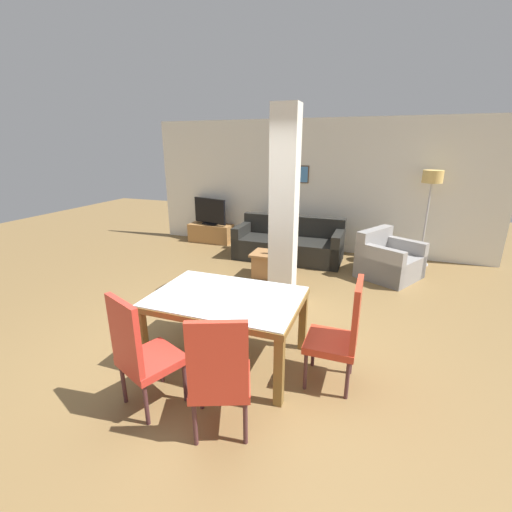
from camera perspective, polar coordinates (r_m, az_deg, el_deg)
name	(u,v)px	position (r m, az deg, el deg)	size (l,w,h in m)	color
ground_plane	(228,358)	(3.87, -4.71, -16.61)	(18.00, 18.00, 0.00)	olive
back_wall	(313,187)	(7.42, 9.43, 11.33)	(7.20, 0.09, 2.70)	white
divider_pillar	(284,210)	(4.73, 4.69, 7.72)	(0.35, 0.29, 2.70)	white
dining_table	(226,309)	(3.56, -4.95, -8.76)	(1.51, 1.04, 0.74)	brown
dining_chair_near_right	(220,374)	(2.73, -6.09, -18.99)	(0.60, 0.60, 1.07)	red
dining_chair_head_right	(342,332)	(3.31, 14.07, -12.16)	(0.46, 0.46, 1.07)	red
dining_chair_near_left	(141,351)	(3.11, -18.66, -14.83)	(0.60, 0.60, 1.07)	red
sofa	(289,245)	(6.89, 5.47, 1.88)	(2.10, 0.90, 0.81)	black
armchair	(388,261)	(6.31, 21.11, -0.81)	(1.18, 1.20, 0.80)	gray
coffee_table	(270,264)	(5.93, 2.42, -1.41)	(0.64, 0.48, 0.42)	#A47041
bottle	(271,248)	(5.80, 2.51, 1.31)	(0.08, 0.08, 0.26)	#194C23
tv_stand	(211,233)	(8.12, -7.55, 3.81)	(1.02, 0.40, 0.42)	#AB743E
tv_screen	(210,212)	(8.01, -7.69, 7.31)	(0.88, 0.29, 0.60)	black
floor_lamp	(431,186)	(6.99, 27.19, 10.37)	(0.35, 0.35, 1.76)	#B7B7BC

